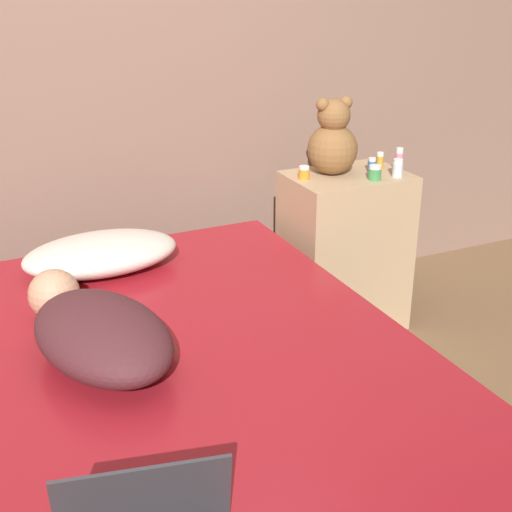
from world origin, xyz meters
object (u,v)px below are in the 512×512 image
object	(u,v)px
person_lying	(97,330)
bottle_clear	(398,168)
teddy_bear	(333,141)
bottle_orange	(304,173)
bottle_green	(375,173)
bottle_blue	(372,165)
bottle_pink	(399,160)
pillow	(101,253)
bottle_amber	(380,161)

from	to	relation	value
person_lying	bottle_clear	distance (m)	1.52
teddy_bear	bottle_orange	xyz separation A→B (m)	(-0.14, -0.02, -0.11)
bottle_green	bottle_blue	size ratio (longest dim) A/B	1.01
bottle_blue	bottle_pink	bearing A→B (deg)	-17.66
bottle_orange	bottle_blue	world-z (taller)	bottle_blue
pillow	bottle_pink	world-z (taller)	bottle_pink
person_lying	bottle_green	world-z (taller)	bottle_green
teddy_bear	bottle_clear	size ratio (longest dim) A/B	4.26
person_lying	bottle_green	bearing A→B (deg)	10.59
pillow	bottle_blue	bearing A→B (deg)	1.42
person_lying	bottle_orange	size ratio (longest dim) A/B	13.29
person_lying	bottle_green	distance (m)	1.42
bottle_orange	bottle_blue	size ratio (longest dim) A/B	0.90
teddy_bear	bottle_amber	xyz separation A→B (m)	(0.23, -0.02, -0.11)
pillow	bottle_orange	world-z (taller)	bottle_orange
bottle_orange	bottle_amber	size ratio (longest dim) A/B	0.75
bottle_green	bottle_orange	size ratio (longest dim) A/B	1.12
bottle_pink	bottle_blue	size ratio (longest dim) A/B	1.66
person_lying	bottle_pink	bearing A→B (deg)	10.61
bottle_clear	bottle_pink	xyz separation A→B (m)	(0.06, 0.07, 0.01)
person_lying	bottle_clear	size ratio (longest dim) A/B	9.55
bottle_green	bottle_pink	distance (m)	0.18
bottle_orange	bottle_pink	world-z (taller)	bottle_pink
bottle_green	bottle_pink	bearing A→B (deg)	22.60
bottle_pink	bottle_orange	bearing A→B (deg)	171.52
teddy_bear	bottle_orange	world-z (taller)	teddy_bear
person_lying	teddy_bear	distance (m)	1.40
bottle_orange	teddy_bear	bearing A→B (deg)	7.42
pillow	bottle_blue	world-z (taller)	bottle_blue
pillow	bottle_pink	size ratio (longest dim) A/B	5.67
bottle_blue	pillow	bearing A→B (deg)	-178.58
bottle_clear	person_lying	bearing A→B (deg)	-159.31
person_lying	bottle_clear	xyz separation A→B (m)	(1.41, 0.53, 0.17)
bottle_clear	pillow	bearing A→B (deg)	176.31
person_lying	bottle_blue	distance (m)	1.51
bottle_orange	person_lying	bearing A→B (deg)	-147.20
teddy_bear	bottle_pink	world-z (taller)	teddy_bear
pillow	person_lying	distance (m)	0.64
bottle_clear	bottle_amber	bearing A→B (deg)	88.68
pillow	person_lying	bearing A→B (deg)	-104.60
bottle_clear	bottle_blue	distance (m)	0.12
teddy_bear	bottle_amber	world-z (taller)	teddy_bear
bottle_pink	bottle_blue	bearing A→B (deg)	162.34
person_lying	teddy_bear	xyz separation A→B (m)	(1.19, 0.69, 0.28)
bottle_amber	bottle_green	bearing A→B (deg)	-130.76
bottle_amber	bottle_blue	distance (m)	0.06
bottle_green	bottle_orange	xyz separation A→B (m)	(-0.26, 0.13, -0.00)
teddy_bear	bottle_green	distance (m)	0.22
person_lying	bottle_pink	distance (m)	1.60
teddy_bear	bottle_amber	bearing A→B (deg)	-5.23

